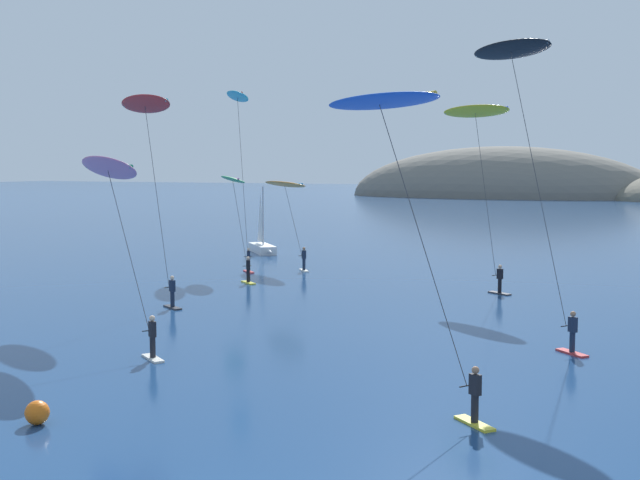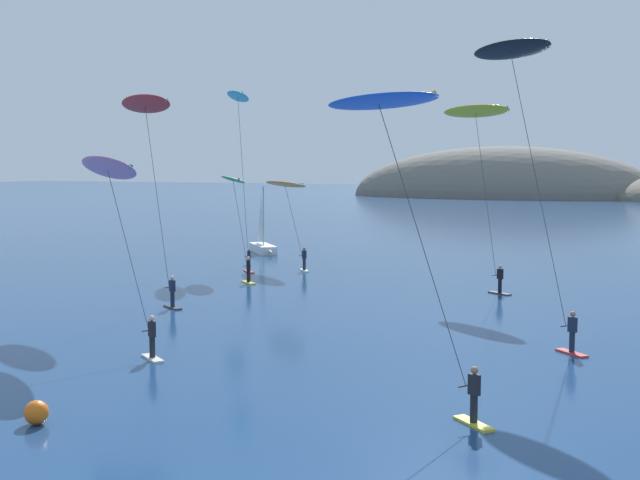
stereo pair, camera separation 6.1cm
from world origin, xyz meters
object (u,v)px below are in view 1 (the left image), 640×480
object	(u,v)px
kitesurfer_black	(516,76)
kitesurfer_red	(147,119)
sailboat_near	(263,246)
kitesurfer_orange	(286,189)
kitesurfer_pink	(110,177)
kitesurfer_cyan	(238,106)
kitesurfer_yellow	(477,125)
marker_buoy	(37,413)
kitesurfer_green	(234,187)
kitesurfer_blue	(386,122)

from	to	relation	value
kitesurfer_black	kitesurfer_red	distance (m)	19.81
sailboat_near	kitesurfer_red	xyz separation A→B (m)	(6.78, -24.38, 9.29)
sailboat_near	kitesurfer_orange	size ratio (longest dim) A/B	0.89
kitesurfer_pink	kitesurfer_cyan	distance (m)	27.58
sailboat_near	kitesurfer_yellow	distance (m)	26.43
kitesurfer_pink	kitesurfer_yellow	size ratio (longest dim) A/B	0.73
kitesurfer_cyan	kitesurfer_orange	distance (m)	7.47
marker_buoy	kitesurfer_cyan	bearing A→B (deg)	112.74
kitesurfer_pink	kitesurfer_red	size ratio (longest dim) A/B	0.71
kitesurfer_cyan	kitesurfer_yellow	xyz separation A→B (m)	(19.72, -5.23, -2.07)
sailboat_near	kitesurfer_green	distance (m)	14.32
kitesurfer_pink	kitesurfer_cyan	size ratio (longest dim) A/B	0.61
kitesurfer_yellow	kitesurfer_red	distance (m)	19.18
kitesurfer_green	marker_buoy	size ratio (longest dim) A/B	9.74
kitesurfer_orange	marker_buoy	world-z (taller)	kitesurfer_orange
kitesurfer_pink	kitesurfer_orange	distance (m)	25.70
kitesurfer_cyan	kitesurfer_green	xyz separation A→B (m)	(2.93, -5.44, -5.92)
sailboat_near	kitesurfer_blue	bearing A→B (deg)	-54.96
sailboat_near	marker_buoy	xyz separation A→B (m)	(16.87, -42.75, -0.29)
kitesurfer_pink	kitesurfer_green	size ratio (longest dim) A/B	1.18
kitesurfer_pink	kitesurfer_red	xyz separation A→B (m)	(-4.25, 8.10, 3.00)
sailboat_near	kitesurfer_blue	xyz separation A→B (m)	(24.50, -34.93, 8.17)
kitesurfer_green	kitesurfer_yellow	bearing A→B (deg)	0.72
kitesurfer_red	kitesurfer_green	bearing A→B (deg)	99.40
kitesurfer_orange	kitesurfer_black	bearing A→B (deg)	-40.82
kitesurfer_yellow	kitesurfer_green	size ratio (longest dim) A/B	1.62
sailboat_near	kitesurfer_green	world-z (taller)	kitesurfer_green
kitesurfer_pink	kitesurfer_cyan	world-z (taller)	kitesurfer_cyan
kitesurfer_orange	sailboat_near	bearing A→B (deg)	129.93
kitesurfer_pink	kitesurfer_orange	world-z (taller)	kitesurfer_pink
marker_buoy	kitesurfer_orange	bearing A→B (deg)	106.89
kitesurfer_pink	kitesurfer_yellow	distance (m)	23.06
kitesurfer_black	kitesurfer_green	xyz separation A→B (m)	(-21.75, 12.55, -5.18)
kitesurfer_red	kitesurfer_yellow	bearing A→B (deg)	39.49
kitesurfer_orange	kitesurfer_yellow	bearing A→B (deg)	-17.56
kitesurfer_blue	kitesurfer_green	bearing A→B (deg)	131.16
kitesurfer_cyan	kitesurfer_red	bearing A→B (deg)	-74.24
kitesurfer_pink	kitesurfer_blue	bearing A→B (deg)	-10.31
sailboat_near	kitesurfer_green	bearing A→B (deg)	-68.86
kitesurfer_red	sailboat_near	bearing A→B (deg)	105.54
sailboat_near	kitesurfer_red	bearing A→B (deg)	-74.46
kitesurfer_orange	kitesurfer_blue	xyz separation A→B (m)	(18.40, -27.65, 3.04)
kitesurfer_cyan	kitesurfer_orange	world-z (taller)	kitesurfer_cyan
kitesurfer_cyan	kitesurfer_red	distance (m)	18.22
sailboat_near	kitesurfer_cyan	bearing A→B (deg)	-75.03
sailboat_near	kitesurfer_orange	world-z (taller)	kitesurfer_orange
kitesurfer_blue	marker_buoy	bearing A→B (deg)	-134.26
kitesurfer_red	kitesurfer_green	size ratio (longest dim) A/B	1.65
kitesurfer_red	kitesurfer_green	distance (m)	12.77
kitesurfer_green	kitesurfer_black	bearing A→B (deg)	-29.98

